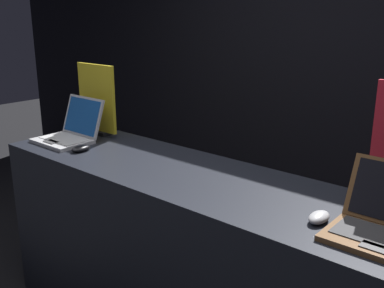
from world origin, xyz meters
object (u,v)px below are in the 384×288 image
(mouse_front, at_px, (81,148))
(mouse_back, at_px, (319,217))
(promo_stand_front, at_px, (97,101))
(laptop_front, at_px, (70,131))

(mouse_front, relative_size, mouse_back, 1.03)
(mouse_front, xyz_separation_m, mouse_back, (1.40, 0.04, 0.00))
(mouse_front, xyz_separation_m, promo_stand_front, (-0.23, 0.30, 0.19))
(laptop_front, distance_m, mouse_back, 1.62)
(laptop_front, xyz_separation_m, mouse_front, (0.23, -0.09, -0.04))
(mouse_front, distance_m, mouse_back, 1.40)
(promo_stand_front, bearing_deg, mouse_front, -53.17)
(mouse_front, bearing_deg, mouse_back, 1.58)
(laptop_front, height_order, mouse_front, laptop_front)
(mouse_front, bearing_deg, laptop_front, 157.87)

